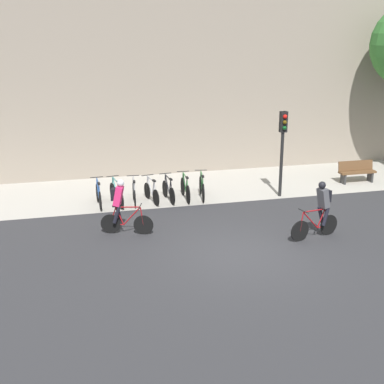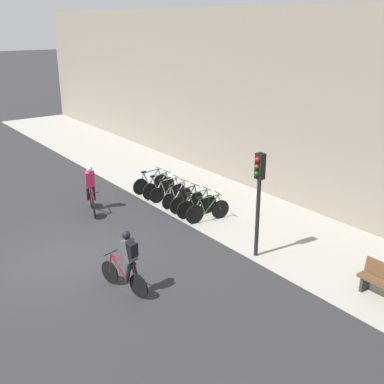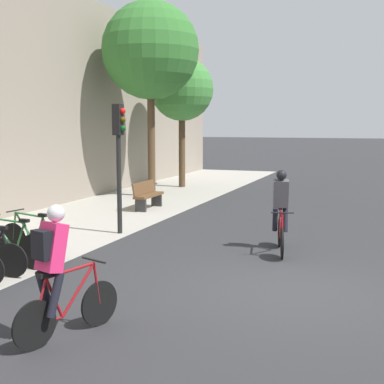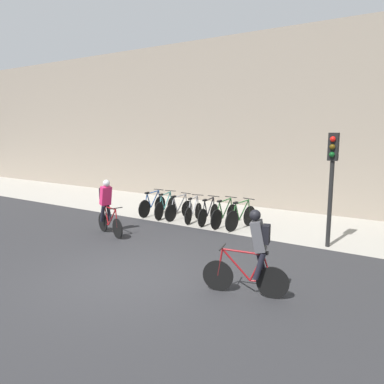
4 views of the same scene
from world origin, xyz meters
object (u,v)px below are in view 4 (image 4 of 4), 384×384
at_px(cyclist_pink, 107,205).
at_px(parked_bike_0, 152,205).
at_px(parked_bike_4, 208,213).
at_px(parked_bike_5, 224,215).
at_px(parked_bike_1, 165,207).
at_px(parked_bike_2, 179,209).
at_px(parked_bike_3, 193,211).
at_px(traffic_light_pole, 332,168).
at_px(cyclist_grey, 255,250).
at_px(parked_bike_6, 241,217).

distance_m(cyclist_pink, parked_bike_0, 2.95).
xyz_separation_m(parked_bike_4, parked_bike_5, (0.63, -0.00, 0.02)).
distance_m(parked_bike_1, parked_bike_2, 0.63).
distance_m(parked_bike_2, parked_bike_3, 0.64).
distance_m(parked_bike_0, parked_bike_5, 3.18).
xyz_separation_m(parked_bike_0, traffic_light_pole, (6.75, -0.47, 1.84)).
distance_m(parked_bike_0, parked_bike_4, 2.54).
bearing_deg(parked_bike_3, traffic_light_pole, -5.50).
distance_m(parked_bike_4, traffic_light_pole, 4.63).
distance_m(parked_bike_1, parked_bike_4, 1.91).
xyz_separation_m(cyclist_grey, parked_bike_1, (-5.65, 4.59, -0.54)).
height_order(cyclist_pink, cyclist_grey, cyclist_grey).
relative_size(parked_bike_1, parked_bike_2, 1.07).
xyz_separation_m(cyclist_pink, parked_bike_1, (0.17, 2.87, -0.54)).
bearing_deg(parked_bike_3, parked_bike_1, 179.99).
relative_size(parked_bike_0, parked_bike_5, 0.97).
xyz_separation_m(parked_bike_0, parked_bike_2, (1.27, -0.00, -0.02)).
xyz_separation_m(cyclist_grey, parked_bike_0, (-6.29, 4.59, -0.54)).
distance_m(parked_bike_5, traffic_light_pole, 4.05).
relative_size(cyclist_pink, cyclist_grey, 0.99).
bearing_deg(parked_bike_0, parked_bike_4, -0.01).
distance_m(parked_bike_1, traffic_light_pole, 6.41).
height_order(parked_bike_4, traffic_light_pole, traffic_light_pole).
distance_m(parked_bike_6, traffic_light_pole, 3.50).
bearing_deg(cyclist_pink, parked_bike_5, 46.59).
relative_size(parked_bike_5, traffic_light_pole, 0.54).
bearing_deg(parked_bike_6, parked_bike_2, -179.99).
relative_size(parked_bike_2, parked_bike_5, 0.91).
relative_size(parked_bike_0, parked_bike_1, 0.99).
height_order(parked_bike_0, parked_bike_3, parked_bike_0).
distance_m(cyclist_pink, cyclist_grey, 6.07).
distance_m(parked_bike_1, parked_bike_3, 1.27).
distance_m(parked_bike_1, parked_bike_6, 3.18).
relative_size(parked_bike_1, parked_bike_3, 1.11).
relative_size(cyclist_grey, parked_bike_4, 1.10).
bearing_deg(parked_bike_5, parked_bike_0, 179.99).
bearing_deg(parked_bike_2, cyclist_pink, -105.67).
height_order(cyclist_grey, parked_bike_0, cyclist_grey).
xyz_separation_m(parked_bike_5, traffic_light_pole, (3.58, -0.47, 1.84)).
xyz_separation_m(parked_bike_1, parked_bike_4, (1.91, -0.00, -0.02)).
distance_m(parked_bike_0, parked_bike_3, 1.91).
bearing_deg(parked_bike_3, cyclist_pink, -116.70).
height_order(parked_bike_0, parked_bike_1, same).
height_order(parked_bike_2, parked_bike_5, parked_bike_5).
distance_m(cyclist_grey, parked_bike_6, 5.24).
bearing_deg(parked_bike_4, cyclist_grey, -50.78).
height_order(cyclist_grey, traffic_light_pole, traffic_light_pole).
xyz_separation_m(parked_bike_6, traffic_light_pole, (2.94, -0.47, 1.83)).
relative_size(parked_bike_2, traffic_light_pole, 0.49).
xyz_separation_m(cyclist_grey, parked_bike_5, (-3.11, 4.59, -0.54)).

